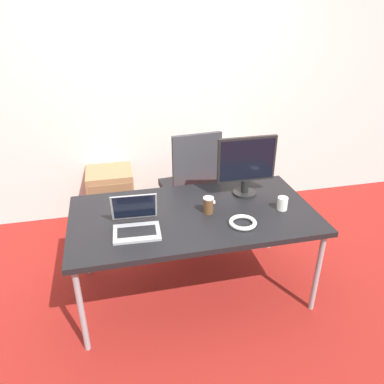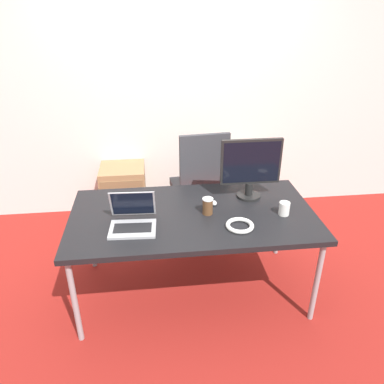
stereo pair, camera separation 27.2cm
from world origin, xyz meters
name	(u,v)px [view 1 (the left image)]	position (x,y,z in m)	size (l,w,h in m)	color
ground_plane	(193,289)	(0.00, 0.00, 0.00)	(14.00, 14.00, 0.00)	maroon
wall_back	(160,92)	(0.00, 1.46, 1.30)	(10.00, 0.05, 2.60)	silver
desk	(193,218)	(0.00, 0.00, 0.68)	(1.79, 0.94, 0.73)	black
office_chair	(190,196)	(0.16, 0.81, 0.43)	(0.56, 0.58, 1.12)	#232326
cabinet_left	(111,197)	(-0.59, 1.22, 0.30)	(0.45, 0.42, 0.60)	#99754C
cabinet_right	(228,185)	(0.68, 1.22, 0.30)	(0.45, 0.42, 0.60)	#99754C
laptop_center	(136,224)	(-0.43, -0.13, 0.78)	(0.33, 0.31, 0.23)	#ADADB2
monitor	(246,165)	(0.47, 0.20, 0.98)	(0.47, 0.19, 0.48)	black
mouse	(213,202)	(0.18, 0.10, 0.74)	(0.04, 0.06, 0.03)	silver
coffee_cup_white	(282,203)	(0.66, -0.10, 0.78)	(0.08, 0.08, 0.10)	white
coffee_cup_brown	(208,205)	(0.11, -0.02, 0.79)	(0.08, 0.08, 0.12)	brown
cable_coil	(243,222)	(0.30, -0.23, 0.74)	(0.19, 0.19, 0.03)	white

